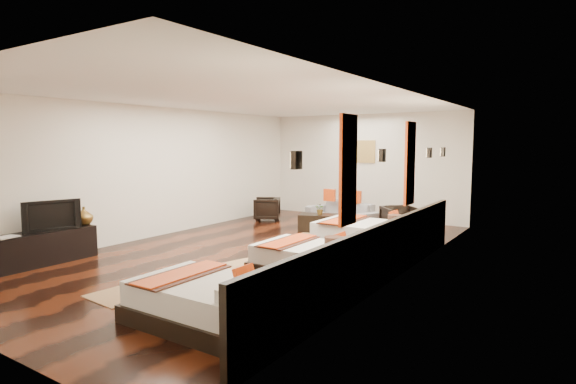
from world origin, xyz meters
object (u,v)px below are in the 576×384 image
Objects in this scene: nightstand_a at (333,279)px; armchair_right at (400,221)px; tv at (51,215)px; coffee_table at (321,223)px; bed_near at (216,302)px; bed_far at (371,236)px; figurine at (84,216)px; armchair_left at (267,209)px; nightstand_b at (394,247)px; bed_mid at (317,260)px; book at (1,237)px; tv_console at (40,248)px; sofa at (342,213)px; table_plant at (320,209)px.

armchair_right is (-0.73, 4.51, 0.03)m from nightstand_a.
tv is 0.91× the size of coffee_table.
bed_near is at bearing -72.76° from coffee_table.
figurine is at bearing -142.53° from bed_far.
armchair_left is 3.66m from armchair_right.
nightstand_b is (0.75, 3.54, 0.04)m from bed_near.
nightstand_a is (0.75, -0.90, 0.05)m from bed_mid.
tv is at bearing 173.14° from bed_near.
armchair_right is (0.02, 3.61, 0.09)m from bed_mid.
book is 0.46× the size of armchair_right.
bed_mid is 5.71× the size of figurine.
bed_near is 2.89× the size of armchair_left.
bed_mid is at bearing 15.15° from figurine.
coffee_table is (2.52, 5.10, -0.08)m from tv_console.
coffee_table is (-1.69, -0.47, -0.13)m from armchair_right.
armchair_right is at bearing 55.65° from book.
armchair_left is (-3.64, 3.73, 0.06)m from bed_mid.
book reaches higher than sofa.
bed_mid is at bearing 129.76° from nightstand_a.
tv is 1.25× the size of armchair_right.
figurine is at bearing -95.05° from sofa.
nightstand_a is (0.75, -2.98, 0.03)m from bed_far.
sofa is (-1.68, 6.46, 0.04)m from bed_near.
bed_near reaches higher than armchair_left.
tv is (-4.14, 0.50, 0.56)m from bed_near.
bed_mid is 5.21m from armchair_left.
tv_console is 0.57m from tv.
bed_mid is 2.08m from bed_far.
figurine reaches higher than nightstand_a.
bed_mid is at bearing -61.87° from coffee_table.
bed_near is 7.56× the size of table_plant.
armchair_left is (0.51, 5.50, -0.51)m from tv.
armchair_right reaches higher than book.
nightstand_b is at bearing 90.00° from nightstand_a.
table_plant is at bearing 66.13° from book.
armchair_left is at bearing 155.69° from bed_far.
nightstand_a is 3.33× the size of table_plant.
bed_near is 5.88m from armchair_right.
table_plant is at bearing -106.07° from coffee_table.
bed_far is 2.28× the size of tv.
bed_mid is 5.67× the size of book.
bed_far is 2.86× the size of armchair_right.
table_plant reaches higher than coffee_table.
tv_console is 6.98m from armchair_right.
coffee_table is (1.96, -0.59, -0.10)m from armchair_left.
coffee_table is at bearing 59.53° from figurine.
figurine is 0.33× the size of coffee_table.
nightstand_a is at bearing -44.26° from sofa.
book is at bearing -148.65° from bed_mid.
table_plant is at bearing 59.44° from figurine.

